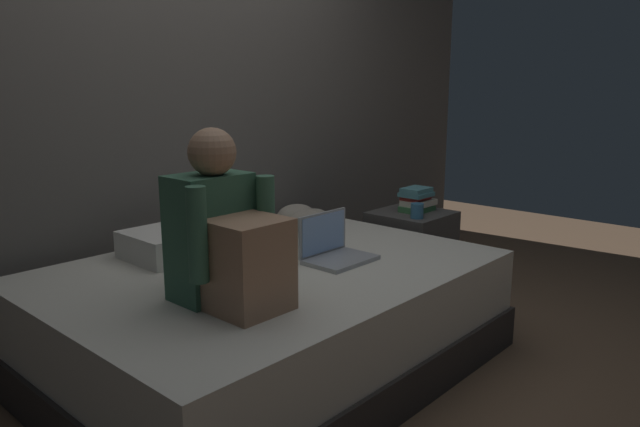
{
  "coord_description": "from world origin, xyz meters",
  "views": [
    {
      "loc": [
        -1.95,
        -1.61,
        1.3
      ],
      "look_at": [
        -0.07,
        0.1,
        0.75
      ],
      "focal_mm": 33.09,
      "sensor_mm": 36.0,
      "label": 1
    }
  ],
  "objects": [
    {
      "name": "ground_plane",
      "position": [
        0.0,
        0.0,
        0.0
      ],
      "size": [
        8.0,
        8.0,
        0.0
      ],
      "primitive_type": "plane",
      "color": "brown"
    },
    {
      "name": "nightstand",
      "position": [
        1.1,
        0.38,
        0.26
      ],
      "size": [
        0.44,
        0.46,
        0.53
      ],
      "color": "#474442",
      "rests_on": "ground_plane"
    },
    {
      "name": "mug",
      "position": [
        0.97,
        0.26,
        0.57
      ],
      "size": [
        0.08,
        0.08,
        0.09
      ],
      "primitive_type": "cylinder",
      "color": "teal",
      "rests_on": "nightstand"
    },
    {
      "name": "laptop",
      "position": [
        0.06,
        0.13,
        0.55
      ],
      "size": [
        0.32,
        0.23,
        0.22
      ],
      "color": "#9EA0A5",
      "rests_on": "bed"
    },
    {
      "name": "pillow",
      "position": [
        -0.33,
        0.75,
        0.56
      ],
      "size": [
        0.56,
        0.36,
        0.13
      ],
      "primitive_type": "cube",
      "color": "silver",
      "rests_on": "bed"
    },
    {
      "name": "person_sitting",
      "position": [
        -0.62,
        0.07,
        0.75
      ],
      "size": [
        0.39,
        0.44,
        0.66
      ],
      "color": "#38664C",
      "rests_on": "bed"
    },
    {
      "name": "bed",
      "position": [
        -0.2,
        0.3,
        0.25
      ],
      "size": [
        2.0,
        1.5,
        0.5
      ],
      "color": "#332D2B",
      "rests_on": "ground_plane"
    },
    {
      "name": "clothes_pile",
      "position": [
        0.42,
        0.67,
        0.56
      ],
      "size": [
        0.3,
        0.33,
        0.13
      ],
      "color": "gray",
      "rests_on": "bed"
    },
    {
      "name": "wall_back",
      "position": [
        0.0,
        1.2,
        1.35
      ],
      "size": [
        5.6,
        0.1,
        2.7
      ],
      "primitive_type": "cube",
      "color": "#605B56",
      "rests_on": "ground_plane"
    },
    {
      "name": "book_stack",
      "position": [
        1.14,
        0.38,
        0.6
      ],
      "size": [
        0.22,
        0.16,
        0.15
      ],
      "color": "#387042",
      "rests_on": "nightstand"
    }
  ]
}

